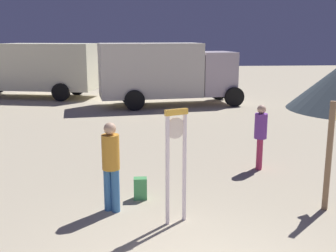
{
  "coord_description": "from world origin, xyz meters",
  "views": [
    {
      "loc": [
        -0.77,
        -4.48,
        3.25
      ],
      "look_at": [
        -0.04,
        4.87,
        1.2
      ],
      "focal_mm": 44.55,
      "sensor_mm": 36.0,
      "label": 1
    }
  ],
  "objects_px": {
    "backpack": "(140,189)",
    "person_distant": "(260,134)",
    "person_near_clock": "(111,162)",
    "arrow_sign": "(333,136)",
    "box_truck_far": "(39,68)",
    "standing_clock": "(176,155)",
    "box_truck_near": "(165,71)"
  },
  "relations": [
    {
      "from": "standing_clock",
      "to": "person_distant",
      "type": "distance_m",
      "value": 3.71
    },
    {
      "from": "arrow_sign",
      "to": "backpack",
      "type": "height_order",
      "value": "arrow_sign"
    },
    {
      "from": "backpack",
      "to": "box_truck_far",
      "type": "relative_size",
      "value": 0.06
    },
    {
      "from": "standing_clock",
      "to": "box_truck_near",
      "type": "distance_m",
      "value": 12.65
    },
    {
      "from": "person_distant",
      "to": "box_truck_far",
      "type": "bearing_deg",
      "value": 122.21
    },
    {
      "from": "person_near_clock",
      "to": "box_truck_far",
      "type": "xyz_separation_m",
      "value": [
        -4.61,
        15.17,
        0.61
      ]
    },
    {
      "from": "person_near_clock",
      "to": "person_distant",
      "type": "bearing_deg",
      "value": 33.02
    },
    {
      "from": "arrow_sign",
      "to": "box_truck_near",
      "type": "relative_size",
      "value": 0.31
    },
    {
      "from": "box_truck_near",
      "to": "box_truck_far",
      "type": "height_order",
      "value": "box_truck_near"
    },
    {
      "from": "standing_clock",
      "to": "person_distant",
      "type": "bearing_deg",
      "value": 50.35
    },
    {
      "from": "arrow_sign",
      "to": "person_distant",
      "type": "distance_m",
      "value": 2.44
    },
    {
      "from": "standing_clock",
      "to": "box_truck_near",
      "type": "height_order",
      "value": "box_truck_near"
    },
    {
      "from": "person_near_clock",
      "to": "box_truck_near",
      "type": "xyz_separation_m",
      "value": [
        1.86,
        12.06,
        0.64
      ]
    },
    {
      "from": "arrow_sign",
      "to": "box_truck_far",
      "type": "xyz_separation_m",
      "value": [
        -8.81,
        15.18,
        0.18
      ]
    },
    {
      "from": "backpack",
      "to": "person_distant",
      "type": "xyz_separation_m",
      "value": [
        2.97,
        1.73,
        0.68
      ]
    },
    {
      "from": "person_near_clock",
      "to": "backpack",
      "type": "xyz_separation_m",
      "value": [
        0.54,
        0.55,
        -0.73
      ]
    },
    {
      "from": "standing_clock",
      "to": "arrow_sign",
      "type": "xyz_separation_m",
      "value": [
        3.04,
        0.55,
        0.14
      ]
    },
    {
      "from": "person_near_clock",
      "to": "person_distant",
      "type": "xyz_separation_m",
      "value": [
        3.5,
        2.28,
        -0.06
      ]
    },
    {
      "from": "standing_clock",
      "to": "person_near_clock",
      "type": "bearing_deg",
      "value": 153.93
    },
    {
      "from": "backpack",
      "to": "box_truck_far",
      "type": "height_order",
      "value": "box_truck_far"
    },
    {
      "from": "arrow_sign",
      "to": "box_truck_far",
      "type": "relative_size",
      "value": 0.3
    },
    {
      "from": "box_truck_far",
      "to": "standing_clock",
      "type": "bearing_deg",
      "value": -69.87
    },
    {
      "from": "person_near_clock",
      "to": "backpack",
      "type": "distance_m",
      "value": 1.07
    },
    {
      "from": "person_distant",
      "to": "box_truck_far",
      "type": "distance_m",
      "value": 15.25
    },
    {
      "from": "person_near_clock",
      "to": "box_truck_near",
      "type": "relative_size",
      "value": 0.25
    },
    {
      "from": "backpack",
      "to": "box_truck_far",
      "type": "xyz_separation_m",
      "value": [
        -5.15,
        14.62,
        1.34
      ]
    },
    {
      "from": "person_near_clock",
      "to": "backpack",
      "type": "relative_size",
      "value": 3.84
    },
    {
      "from": "standing_clock",
      "to": "box_truck_near",
      "type": "bearing_deg",
      "value": 86.8
    },
    {
      "from": "person_distant",
      "to": "backpack",
      "type": "bearing_deg",
      "value": -149.79
    },
    {
      "from": "backpack",
      "to": "box_truck_near",
      "type": "height_order",
      "value": "box_truck_near"
    },
    {
      "from": "backpack",
      "to": "standing_clock",
      "type": "bearing_deg",
      "value": -61.24
    },
    {
      "from": "arrow_sign",
      "to": "person_near_clock",
      "type": "distance_m",
      "value": 4.21
    }
  ]
}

